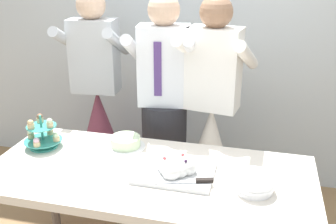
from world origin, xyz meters
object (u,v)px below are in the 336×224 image
plate_stack (254,183)px  person_guest (100,131)px  cupcake_stand (43,135)px  main_cake_tray (175,168)px  person_bride (210,152)px  round_cake (126,142)px  dessert_table (149,183)px  person_groom (164,126)px

plate_stack → person_guest: (-1.22, 0.87, -0.24)m
cupcake_stand → main_cake_tray: size_ratio=0.53×
person_bride → person_guest: (-0.90, 0.15, 0.00)m
round_cake → person_guest: bearing=127.0°
round_cake → dessert_table: bearing=-48.1°
plate_stack → person_guest: person_guest is taller
plate_stack → main_cake_tray: bearing=173.9°
person_bride → person_guest: 0.91m
main_cake_tray → person_groom: bearing=109.3°
dessert_table → person_groom: (-0.09, 0.68, 0.05)m
plate_stack → round_cake: (-0.79, 0.30, -0.01)m
main_cake_tray → person_groom: 0.73m
round_cake → person_guest: size_ratio=0.14×
cupcake_stand → main_cake_tray: 0.88m
cupcake_stand → person_bride: 1.14m
person_groom → person_bride: same height
plate_stack → person_groom: (-0.66, 0.73, -0.07)m
cupcake_stand → round_cake: 0.51m
round_cake → cupcake_stand: bearing=-166.7°
dessert_table → person_guest: bearing=128.6°
dessert_table → main_cake_tray: (0.15, -0.01, 0.12)m
person_bride → person_guest: same height
main_cake_tray → person_groom: size_ratio=0.26×
cupcake_stand → plate_stack: size_ratio=1.14×
round_cake → person_bride: bearing=42.5°
plate_stack → person_guest: 1.52m
cupcake_stand → round_cake: size_ratio=0.96×
cupcake_stand → plate_stack: cupcake_stand is taller
plate_stack → dessert_table: bearing=174.9°
cupcake_stand → person_groom: 0.84m
person_groom → person_bride: size_ratio=1.00×
person_groom → person_guest: 0.61m
main_cake_tray → round_cake: 0.45m
person_guest → plate_stack: bearing=-35.5°
dessert_table → person_guest: 1.05m
dessert_table → round_cake: 0.35m
dessert_table → person_guest: person_guest is taller
person_guest → cupcake_stand: bearing=-95.0°
plate_stack → person_bride: size_ratio=0.12×
cupcake_stand → round_cake: bearing=13.3°
main_cake_tray → person_bride: size_ratio=0.26×
person_bride → cupcake_stand: bearing=-150.4°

